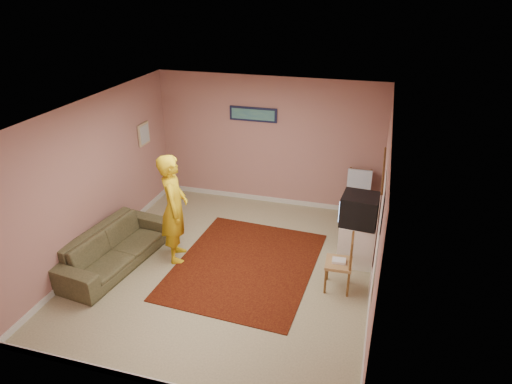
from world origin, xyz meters
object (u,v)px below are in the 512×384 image
(chair_b, at_px, (339,257))
(person, at_px, (174,208))
(tv_cabinet, at_px, (356,243))
(chair_a, at_px, (358,191))
(crt_tv, at_px, (360,210))
(sofa, at_px, (114,248))

(chair_b, height_order, person, person)
(tv_cabinet, height_order, chair_a, chair_a)
(crt_tv, relative_size, chair_b, 1.25)
(chair_b, bearing_deg, tv_cabinet, 163.55)
(chair_b, bearing_deg, crt_tv, 163.95)
(chair_b, bearing_deg, sofa, -86.73)
(chair_a, distance_m, person, 3.51)
(tv_cabinet, height_order, sofa, tv_cabinet)
(sofa, bearing_deg, crt_tv, -65.62)
(tv_cabinet, bearing_deg, chair_a, 94.11)
(chair_b, xyz_separation_m, person, (-2.66, 0.12, 0.36))
(sofa, relative_size, person, 1.14)
(tv_cabinet, xyz_separation_m, chair_b, (-0.20, -0.79, 0.19))
(tv_cabinet, distance_m, sofa, 3.92)
(crt_tv, relative_size, sofa, 0.29)
(chair_a, distance_m, sofa, 4.50)
(chair_a, bearing_deg, person, -141.07)
(person, bearing_deg, chair_a, -72.49)
(chair_a, relative_size, sofa, 0.26)
(crt_tv, xyz_separation_m, chair_b, (-0.19, -0.79, -0.41))
(tv_cabinet, xyz_separation_m, sofa, (-3.75, -1.13, -0.05))
(person, bearing_deg, tv_cabinet, -97.35)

